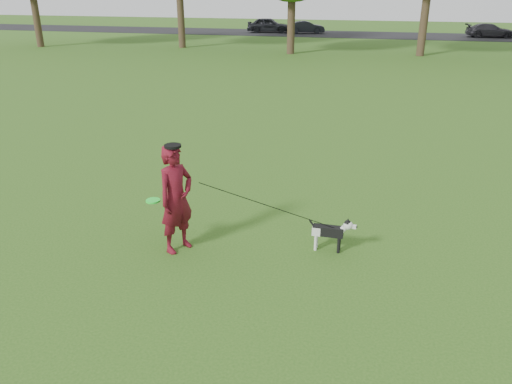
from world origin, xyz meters
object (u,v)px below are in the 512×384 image
(man, at_px, (176,199))
(car_left, at_px, (269,25))
(dog, at_px, (332,231))
(car_right, at_px, (490,30))
(car_mid, at_px, (306,27))

(man, relative_size, car_left, 0.46)
(dog, xyz_separation_m, car_left, (-10.12, 39.61, 0.32))
(dog, xyz_separation_m, car_right, (8.80, 39.61, 0.21))
(man, height_order, car_left, man)
(dog, height_order, car_left, car_left)
(man, distance_m, car_mid, 40.39)
(man, bearing_deg, dog, -50.85)
(dog, bearing_deg, man, -167.17)
(car_left, bearing_deg, car_mid, -98.42)
(man, xyz_separation_m, car_left, (-7.67, 40.17, -0.22))
(dog, bearing_deg, car_left, 104.33)
(man, height_order, car_mid, man)
(car_left, bearing_deg, car_right, -98.42)
(dog, bearing_deg, car_mid, 99.49)
(dog, relative_size, car_mid, 0.24)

